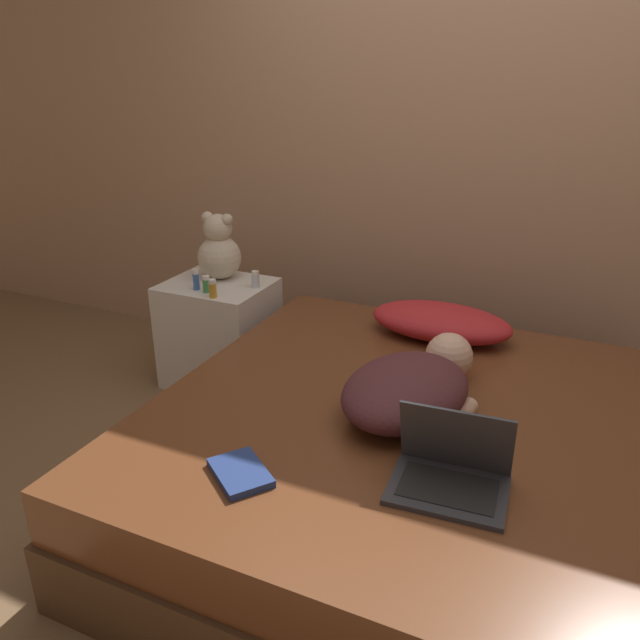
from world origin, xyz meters
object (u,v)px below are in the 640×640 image
(bottle_clear, at_px, (256,280))
(bottle_green, at_px, (206,284))
(pillow, at_px, (441,322))
(bottle_blue, at_px, (196,280))
(laptop, at_px, (451,470))
(person_lying, at_px, (413,386))
(teddy_bear, at_px, (219,250))
(bottle_amber, at_px, (213,289))
(book, at_px, (240,473))

(bottle_clear, bearing_deg, bottle_green, -139.94)
(pillow, relative_size, bottle_blue, 6.06)
(laptop, xyz_separation_m, bottle_clear, (-1.23, 1.02, 0.09))
(person_lying, relative_size, teddy_bear, 2.14)
(laptop, height_order, bottle_amber, laptop)
(bottle_amber, height_order, book, bottle_amber)
(teddy_bear, distance_m, bottle_green, 0.25)
(teddy_bear, distance_m, bottle_clear, 0.27)
(bottle_green, bearing_deg, person_lying, -22.70)
(pillow, bearing_deg, laptop, -73.96)
(teddy_bear, relative_size, bottle_blue, 3.34)
(pillow, bearing_deg, person_lying, -83.99)
(bottle_amber, xyz_separation_m, book, (0.77, -1.03, -0.13))
(pillow, height_order, bottle_blue, bottle_blue)
(teddy_bear, distance_m, bottle_blue, 0.22)
(bottle_clear, xyz_separation_m, book, (0.66, -1.23, -0.13))
(teddy_bear, xyz_separation_m, bottle_amber, (0.13, -0.26, -0.11))
(laptop, bearing_deg, teddy_bear, 139.81)
(person_lying, bearing_deg, bottle_blue, 169.16)
(pillow, relative_size, bottle_clear, 7.21)
(teddy_bear, bearing_deg, bottle_blue, -92.69)
(person_lying, distance_m, laptop, 0.44)
(person_lying, xyz_separation_m, laptop, (0.23, -0.37, -0.04))
(pillow, height_order, book, pillow)
(bottle_clear, height_order, book, bottle_clear)
(pillow, distance_m, person_lying, 0.67)
(bottle_green, distance_m, book, 1.37)
(teddy_bear, bearing_deg, bottle_amber, -63.95)
(book, bearing_deg, bottle_blue, 129.85)
(bottle_blue, bearing_deg, teddy_bear, 87.31)
(pillow, xyz_separation_m, person_lying, (0.07, -0.67, 0.02))
(bottle_blue, bearing_deg, person_lying, -22.03)
(person_lying, relative_size, bottle_blue, 7.13)
(bottle_blue, xyz_separation_m, book, (0.91, -1.09, -0.14))
(laptop, xyz_separation_m, bottle_amber, (-1.35, 0.82, 0.09))
(pillow, distance_m, bottle_amber, 1.07)
(laptop, bearing_deg, bottle_blue, 145.39)
(laptop, distance_m, bottle_clear, 1.60)
(person_lying, height_order, book, person_lying)
(pillow, height_order, laptop, laptop)
(bottle_amber, bearing_deg, pillow, 11.70)
(person_lying, xyz_separation_m, bottle_blue, (-1.26, 0.51, 0.06))
(pillow, bearing_deg, bottle_blue, -172.49)
(bottle_clear, relative_size, bottle_blue, 0.84)
(bottle_blue, height_order, book, bottle_blue)
(bottle_green, distance_m, bottle_amber, 0.09)
(laptop, distance_m, bottle_blue, 1.73)
(teddy_bear, distance_m, bottle_amber, 0.31)
(pillow, bearing_deg, book, -102.54)
(person_lying, height_order, laptop, laptop)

